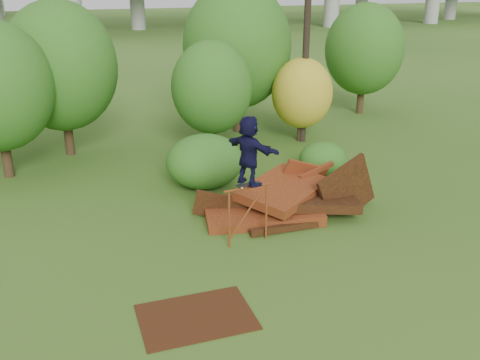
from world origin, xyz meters
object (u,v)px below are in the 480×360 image
object	(u,v)px
flat_plate	(196,317)
utility_pole	(307,18)
scrap_pile	(285,201)
skater	(249,151)

from	to	relation	value
flat_plate	utility_pole	size ratio (longest dim) A/B	0.23
scrap_pile	skater	size ratio (longest dim) A/B	3.16
scrap_pile	flat_plate	bearing A→B (deg)	-134.36
scrap_pile	skater	xyz separation A→B (m)	(-1.76, -1.40, 2.22)
scrap_pile	utility_pole	world-z (taller)	utility_pole
flat_plate	utility_pole	world-z (taller)	utility_pole
skater	utility_pole	distance (m)	10.34
skater	utility_pole	xyz separation A→B (m)	(5.86, 8.11, 2.61)
scrap_pile	skater	distance (m)	3.16
flat_plate	utility_pole	xyz separation A→B (m)	(8.19, 10.89, 5.23)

